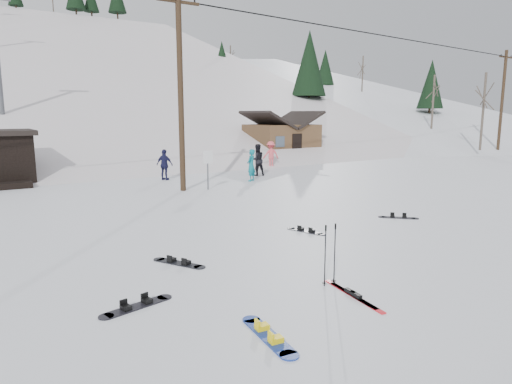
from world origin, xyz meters
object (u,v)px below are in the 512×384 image
hero_skis (353,295)px  utility_pole (180,88)px  hero_snowboard (269,335)px  cabin (281,140)px

hero_skis → utility_pole: bearing=88.2°
hero_skis → hero_snowboard: bearing=-160.7°
hero_snowboard → hero_skis: 2.40m
utility_pole → hero_snowboard: (-4.71, -13.90, -4.65)m
utility_pole → hero_skis: (-2.36, -13.43, -4.65)m
cabin → hero_skis: 28.05m
utility_pole → cabin: bearing=37.6°
utility_pole → cabin: utility_pole is taller
hero_snowboard → cabin: bearing=-29.6°
utility_pole → hero_skis: utility_pole is taller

